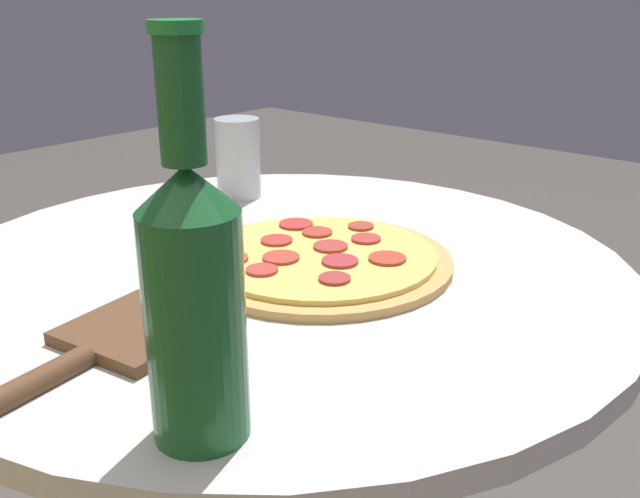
% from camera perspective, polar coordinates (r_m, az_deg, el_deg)
% --- Properties ---
extents(table, '(0.81, 0.81, 0.74)m').
position_cam_1_polar(table, '(0.91, -3.10, -11.46)').
color(table, silver).
rests_on(table, ground_plane).
extents(pizza, '(0.30, 0.30, 0.02)m').
position_cam_1_polar(pizza, '(0.81, -0.02, -0.78)').
color(pizza, tan).
rests_on(pizza, table).
extents(beer_bottle, '(0.07, 0.07, 0.28)m').
position_cam_1_polar(beer_bottle, '(0.48, -10.08, -3.52)').
color(beer_bottle, '#195628').
rests_on(beer_bottle, table).
extents(pizza_paddle, '(0.13, 0.25, 0.02)m').
position_cam_1_polar(pizza_paddle, '(0.66, -16.58, -7.40)').
color(pizza_paddle, brown).
rests_on(pizza_paddle, table).
extents(drinking_glass, '(0.07, 0.07, 0.12)m').
position_cam_1_polar(drinking_glass, '(1.07, -6.58, 7.23)').
color(drinking_glass, silver).
rests_on(drinking_glass, table).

